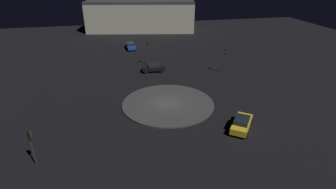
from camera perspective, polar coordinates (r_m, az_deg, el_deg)
name	(u,v)px	position (r m, az deg, el deg)	size (l,w,h in m)	color
ground_plane	(168,104)	(37.39, 0.00, -2.04)	(120.06, 120.06, 0.00)	black
roundabout_island	(168,103)	(37.34, 0.00, -1.92)	(12.74, 12.74, 0.18)	#383838
car_blue	(131,46)	(63.47, -7.97, 10.20)	(4.44, 2.36, 1.50)	#1E38A5
car_yellow	(242,123)	(32.56, 15.39, -5.94)	(4.59, 4.08, 1.56)	gold
car_black	(154,68)	(48.83, -3.07, 5.68)	(2.12, 4.08, 1.38)	black
traffic_light_southeast	(31,142)	(28.07, -27.13, -8.89)	(0.37, 0.40, 3.86)	#2D2D2D
traffic_light_northwest	(225,56)	(48.49, 11.95, 8.00)	(0.38, 0.39, 4.43)	#2D2D2D
traffic_light_west	(148,50)	(51.65, -4.24, 9.49)	(0.36, 0.30, 4.35)	#2D2D2D
store_building	(141,16)	(82.36, -5.83, 16.35)	(15.79, 31.89, 8.65)	#ADA893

